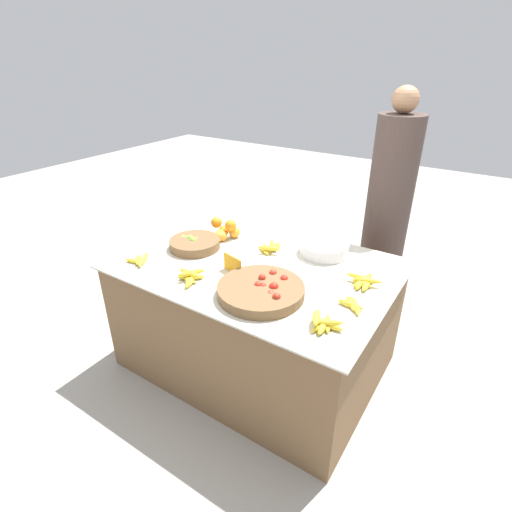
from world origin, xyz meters
name	(u,v)px	position (x,y,z in m)	size (l,w,h in m)	color
ground_plane	(256,360)	(0.00, 0.00, 0.00)	(12.00, 12.00, 0.00)	#A39E93
market_table	(256,315)	(0.00, 0.00, 0.38)	(1.63, 1.14, 0.76)	brown
lime_bowl	(194,243)	(-0.45, -0.04, 0.79)	(0.33, 0.33, 0.08)	brown
tomato_basket	(261,290)	(0.22, -0.28, 0.79)	(0.46, 0.46, 0.08)	brown
orange_pile	(224,230)	(-0.38, 0.19, 0.82)	(0.21, 0.18, 0.13)	orange
metal_bowl	(324,248)	(0.29, 0.34, 0.80)	(0.30, 0.30, 0.08)	silver
price_sign	(233,264)	(-0.05, -0.17, 0.82)	(0.15, 0.04, 0.11)	orange
banana_bunch_front_left	(353,305)	(0.66, -0.12, 0.78)	(0.14, 0.15, 0.03)	yellow
banana_bunch_middle_right	(270,248)	(-0.02, 0.19, 0.79)	(0.17, 0.19, 0.05)	yellow
banana_bunch_back_center	(139,260)	(-0.60, -0.38, 0.78)	(0.16, 0.17, 0.03)	yellow
banana_bunch_middle_left	(364,282)	(0.63, 0.12, 0.78)	(0.20, 0.21, 0.05)	yellow
banana_bunch_front_right	(191,276)	(-0.20, -0.37, 0.79)	(0.16, 0.18, 0.06)	yellow
banana_bunch_front_center	(324,323)	(0.61, -0.35, 0.79)	(0.17, 0.17, 0.06)	yellow
vendor_person	(386,222)	(0.48, 0.98, 0.80)	(0.31, 0.31, 1.72)	#473833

